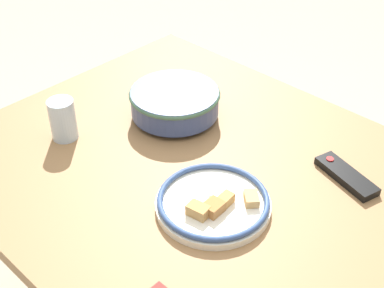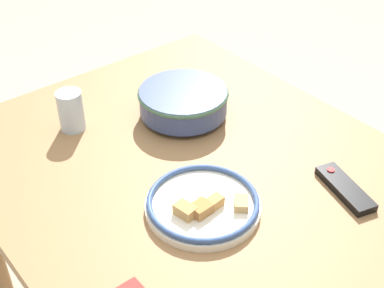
{
  "view_description": "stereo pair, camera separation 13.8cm",
  "coord_description": "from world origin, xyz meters",
  "px_view_note": "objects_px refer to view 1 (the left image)",
  "views": [
    {
      "loc": [
        0.71,
        -0.78,
        1.61
      ],
      "look_at": [
        -0.05,
        0.02,
        0.78
      ],
      "focal_mm": 50.0,
      "sensor_mm": 36.0,
      "label": 1
    },
    {
      "loc": [
        0.81,
        -0.68,
        1.61
      ],
      "look_at": [
        -0.05,
        0.02,
        0.78
      ],
      "focal_mm": 50.0,
      "sensor_mm": 36.0,
      "label": 2
    }
  ],
  "objects_px": {
    "drinking_glass": "(63,119)",
    "noodle_bowl": "(175,102)",
    "tv_remote": "(346,176)",
    "food_plate": "(213,203)"
  },
  "relations": [
    {
      "from": "tv_remote",
      "to": "drinking_glass",
      "type": "bearing_deg",
      "value": 135.99
    },
    {
      "from": "noodle_bowl",
      "to": "tv_remote",
      "type": "xyz_separation_m",
      "value": [
        0.51,
        0.1,
        -0.04
      ]
    },
    {
      "from": "noodle_bowl",
      "to": "tv_remote",
      "type": "bearing_deg",
      "value": 11.04
    },
    {
      "from": "tv_remote",
      "to": "food_plate",
      "type": "bearing_deg",
      "value": 167.16
    },
    {
      "from": "drinking_glass",
      "to": "noodle_bowl",
      "type": "bearing_deg",
      "value": 62.14
    },
    {
      "from": "noodle_bowl",
      "to": "food_plate",
      "type": "bearing_deg",
      "value": -31.76
    },
    {
      "from": "food_plate",
      "to": "drinking_glass",
      "type": "relative_size",
      "value": 2.33
    },
    {
      "from": "noodle_bowl",
      "to": "drinking_glass",
      "type": "height_order",
      "value": "drinking_glass"
    },
    {
      "from": "tv_remote",
      "to": "noodle_bowl",
      "type": "bearing_deg",
      "value": 116.97
    },
    {
      "from": "noodle_bowl",
      "to": "tv_remote",
      "type": "height_order",
      "value": "noodle_bowl"
    }
  ]
}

